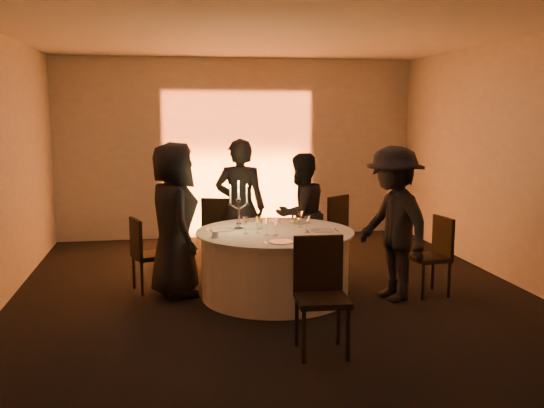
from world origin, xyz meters
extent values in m
plane|color=black|center=(0.00, 0.00, 0.00)|extent=(7.00, 7.00, 0.00)
plane|color=white|center=(0.00, 0.00, 3.00)|extent=(7.00, 7.00, 0.00)
plane|color=#B6B0A9|center=(0.00, 3.50, 1.50)|extent=(7.00, 0.00, 7.00)
plane|color=#B6B0A9|center=(0.00, -3.50, 1.50)|extent=(7.00, 0.00, 7.00)
plane|color=#B6B0A9|center=(3.00, 0.00, 1.50)|extent=(0.00, 7.00, 7.00)
cube|color=black|center=(0.00, 3.20, 0.05)|extent=(0.25, 0.12, 0.10)
cylinder|color=black|center=(0.00, 0.00, 0.01)|extent=(0.60, 0.60, 0.03)
cylinder|color=black|center=(0.00, 0.00, 0.38)|extent=(0.20, 0.20, 0.75)
cylinder|color=white|center=(0.00, 0.00, 0.38)|extent=(1.68, 1.68, 0.75)
cylinder|color=white|center=(0.00, 0.00, 0.76)|extent=(1.80, 1.80, 0.02)
cube|color=black|center=(-1.41, 0.49, 0.42)|extent=(0.49, 0.49, 0.05)
cube|color=black|center=(-1.58, 0.44, 0.66)|extent=(0.16, 0.38, 0.44)
cylinder|color=black|center=(-1.20, 0.39, 0.21)|extent=(0.04, 0.04, 0.41)
cylinder|color=black|center=(-1.31, 0.70, 0.21)|extent=(0.04, 0.04, 0.41)
cylinder|color=black|center=(-1.51, 0.28, 0.21)|extent=(0.04, 0.04, 0.41)
cylinder|color=black|center=(-1.62, 0.59, 0.21)|extent=(0.04, 0.04, 0.41)
cube|color=black|center=(-0.49, 1.46, 0.47)|extent=(0.54, 0.54, 0.05)
cube|color=black|center=(-0.55, 1.28, 0.74)|extent=(0.42, 0.17, 0.49)
cylinder|color=black|center=(-0.26, 1.57, 0.23)|extent=(0.04, 0.04, 0.46)
cylinder|color=black|center=(-0.61, 1.69, 0.23)|extent=(0.04, 0.04, 0.46)
cylinder|color=black|center=(-0.37, 1.23, 0.23)|extent=(0.04, 0.04, 0.46)
cylinder|color=black|center=(-0.72, 1.34, 0.23)|extent=(0.04, 0.04, 0.46)
cube|color=black|center=(0.98, 1.35, 0.47)|extent=(0.60, 0.60, 0.05)
cube|color=black|center=(1.09, 1.20, 0.74)|extent=(0.37, 0.28, 0.49)
cylinder|color=black|center=(1.02, 1.61, 0.23)|extent=(0.04, 0.04, 0.46)
cylinder|color=black|center=(0.72, 1.40, 0.23)|extent=(0.04, 0.04, 0.46)
cylinder|color=black|center=(1.24, 1.31, 0.23)|extent=(0.04, 0.04, 0.46)
cylinder|color=black|center=(0.94, 1.10, 0.23)|extent=(0.04, 0.04, 0.46)
cube|color=black|center=(1.77, -0.25, 0.44)|extent=(0.45, 0.45, 0.05)
cube|color=black|center=(1.95, -0.22, 0.68)|extent=(0.09, 0.40, 0.46)
cylinder|color=black|center=(1.57, -0.10, 0.21)|extent=(0.04, 0.04, 0.43)
cylinder|color=black|center=(1.62, -0.44, 0.21)|extent=(0.04, 0.04, 0.43)
cylinder|color=black|center=(1.91, -0.05, 0.21)|extent=(0.04, 0.04, 0.43)
cylinder|color=black|center=(1.96, -0.39, 0.21)|extent=(0.04, 0.04, 0.43)
cube|color=black|center=(0.11, -1.73, 0.49)|extent=(0.47, 0.47, 0.05)
cube|color=black|center=(0.12, -1.52, 0.77)|extent=(0.45, 0.07, 0.51)
cylinder|color=black|center=(-0.10, -1.91, 0.24)|extent=(0.04, 0.04, 0.48)
cylinder|color=black|center=(0.29, -1.93, 0.24)|extent=(0.04, 0.04, 0.48)
cylinder|color=black|center=(-0.07, -1.52, 0.24)|extent=(0.04, 0.04, 0.48)
cylinder|color=black|center=(0.31, -1.55, 0.24)|extent=(0.04, 0.04, 0.48)
imported|color=black|center=(-1.13, 0.25, 0.89)|extent=(0.74, 0.97, 1.78)
imported|color=black|center=(-0.27, 1.02, 0.89)|extent=(0.74, 0.58, 1.78)
imported|color=black|center=(0.52, 0.97, 0.79)|extent=(0.96, 0.89, 1.59)
imported|color=black|center=(1.29, -0.32, 0.87)|extent=(0.90, 1.25, 1.74)
cylinder|color=white|center=(-0.58, 0.16, 0.78)|extent=(0.28, 0.28, 0.01)
cube|color=silver|center=(-0.75, 0.16, 0.78)|extent=(0.01, 0.17, 0.01)
cube|color=silver|center=(-0.41, 0.16, 0.78)|extent=(0.02, 0.17, 0.01)
cylinder|color=white|center=(-0.09, 0.61, 0.78)|extent=(0.29, 0.29, 0.01)
cube|color=silver|center=(-0.26, 0.61, 0.78)|extent=(0.02, 0.17, 0.01)
cube|color=silver|center=(0.08, 0.61, 0.78)|extent=(0.02, 0.17, 0.01)
sphere|color=yellow|center=(-0.09, 0.61, 0.82)|extent=(0.07, 0.07, 0.07)
cylinder|color=white|center=(0.31, 0.42, 0.78)|extent=(0.28, 0.28, 0.01)
cube|color=silver|center=(0.14, 0.42, 0.78)|extent=(0.02, 0.17, 0.01)
cube|color=silver|center=(0.48, 0.42, 0.78)|extent=(0.02, 0.17, 0.01)
sphere|color=yellow|center=(0.31, 0.42, 0.82)|extent=(0.07, 0.07, 0.07)
cylinder|color=white|center=(0.52, -0.12, 0.78)|extent=(0.27, 0.27, 0.01)
cube|color=silver|center=(0.35, -0.12, 0.78)|extent=(0.02, 0.17, 0.01)
cube|color=silver|center=(0.69, -0.12, 0.78)|extent=(0.01, 0.17, 0.01)
cylinder|color=white|center=(-0.04, -0.63, 0.78)|extent=(0.25, 0.25, 0.01)
cube|color=silver|center=(-0.21, -0.63, 0.78)|extent=(0.02, 0.17, 0.01)
cube|color=silver|center=(0.13, -0.63, 0.78)|extent=(0.02, 0.17, 0.01)
cylinder|color=white|center=(-0.70, -0.23, 0.77)|extent=(0.11, 0.11, 0.01)
cylinder|color=white|center=(-0.70, -0.23, 0.81)|extent=(0.07, 0.07, 0.06)
cylinder|color=white|center=(-0.40, 0.15, 0.78)|extent=(0.12, 0.12, 0.02)
sphere|color=white|center=(-0.40, 0.15, 0.83)|extent=(0.06, 0.06, 0.06)
cylinder|color=white|center=(-0.40, 0.15, 0.95)|extent=(0.02, 0.02, 0.30)
cylinder|color=white|center=(-0.40, 0.15, 1.11)|extent=(0.05, 0.05, 0.03)
cylinder|color=white|center=(-0.40, 0.15, 1.21)|extent=(0.02, 0.02, 0.20)
cone|color=orange|center=(-0.40, 0.15, 1.33)|extent=(0.02, 0.02, 0.03)
cylinder|color=white|center=(-0.45, 0.15, 1.04)|extent=(0.11, 0.02, 0.07)
cylinder|color=white|center=(-0.49, 0.15, 1.07)|extent=(0.05, 0.05, 0.02)
cylinder|color=white|center=(-0.49, 0.15, 1.17)|extent=(0.02, 0.02, 0.20)
cone|color=orange|center=(-0.49, 0.15, 1.29)|extent=(0.02, 0.02, 0.03)
cylinder|color=white|center=(-0.35, 0.15, 1.04)|extent=(0.11, 0.02, 0.07)
cylinder|color=white|center=(-0.30, 0.15, 1.07)|extent=(0.05, 0.05, 0.02)
cylinder|color=white|center=(-0.30, 0.15, 1.17)|extent=(0.02, 0.02, 0.20)
cone|color=orange|center=(-0.30, 0.15, 1.29)|extent=(0.02, 0.02, 0.03)
cylinder|color=white|center=(-0.21, -0.08, 0.77)|extent=(0.06, 0.06, 0.01)
cylinder|color=white|center=(-0.21, -0.08, 0.83)|extent=(0.01, 0.01, 0.10)
cone|color=white|center=(-0.21, -0.08, 0.92)|extent=(0.07, 0.07, 0.09)
cylinder|color=white|center=(-0.05, -0.27, 0.77)|extent=(0.06, 0.06, 0.01)
cylinder|color=white|center=(-0.05, -0.27, 0.83)|extent=(0.01, 0.01, 0.10)
cone|color=white|center=(-0.05, -0.27, 0.92)|extent=(0.07, 0.07, 0.09)
cylinder|color=white|center=(-0.13, -0.20, 0.77)|extent=(0.06, 0.06, 0.01)
cylinder|color=white|center=(-0.13, -0.20, 0.83)|extent=(0.01, 0.01, 0.10)
cone|color=white|center=(-0.13, -0.20, 0.92)|extent=(0.07, 0.07, 0.09)
cylinder|color=white|center=(0.33, -0.18, 0.77)|extent=(0.06, 0.06, 0.01)
cylinder|color=white|center=(0.33, -0.18, 0.83)|extent=(0.01, 0.01, 0.10)
cone|color=white|center=(0.33, -0.18, 0.92)|extent=(0.07, 0.07, 0.09)
cylinder|color=white|center=(-0.02, -0.20, 0.77)|extent=(0.06, 0.06, 0.01)
cylinder|color=white|center=(-0.02, -0.20, 0.83)|extent=(0.01, 0.01, 0.10)
cone|color=white|center=(-0.02, -0.20, 0.92)|extent=(0.07, 0.07, 0.09)
cylinder|color=white|center=(-0.36, -0.10, 0.77)|extent=(0.06, 0.06, 0.01)
cylinder|color=white|center=(-0.36, -0.10, 0.83)|extent=(0.01, 0.01, 0.10)
cone|color=white|center=(-0.36, -0.10, 0.92)|extent=(0.07, 0.07, 0.09)
cylinder|color=white|center=(0.33, 0.15, 0.77)|extent=(0.06, 0.06, 0.01)
cylinder|color=white|center=(0.33, 0.15, 0.83)|extent=(0.01, 0.01, 0.10)
cone|color=white|center=(0.33, 0.15, 0.92)|extent=(0.07, 0.07, 0.09)
cylinder|color=white|center=(-0.15, 0.15, 0.82)|extent=(0.07, 0.07, 0.09)
cylinder|color=white|center=(0.33, 0.32, 0.82)|extent=(0.07, 0.07, 0.09)
camera|label=1|loc=(-1.21, -6.66, 2.12)|focal=40.00mm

